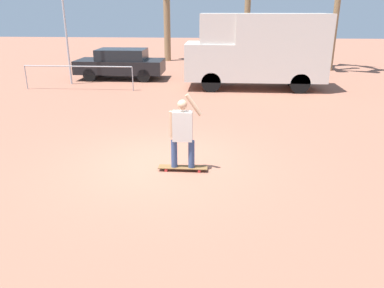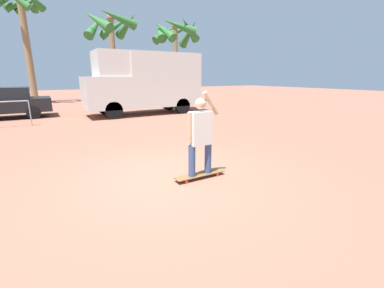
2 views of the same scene
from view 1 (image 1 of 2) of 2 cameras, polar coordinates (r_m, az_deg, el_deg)
ground_plane at (r=8.90m, az=-4.58°, el=-2.95°), size 80.00×80.00×0.00m
skateboard at (r=8.47m, az=-1.39°, el=-3.59°), size 1.11×0.23×0.08m
person_skateboarder at (r=8.15m, az=-1.45°, el=2.15°), size 0.72×0.22×1.68m
camper_van at (r=17.32m, az=10.07°, el=14.07°), size 6.14×2.08×3.25m
parked_car_black at (r=19.98m, az=-10.78°, el=11.99°), size 4.42×1.90×1.52m
plaza_railing_segment at (r=17.57m, az=-16.99°, el=10.83°), size 4.91×0.05×1.08m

